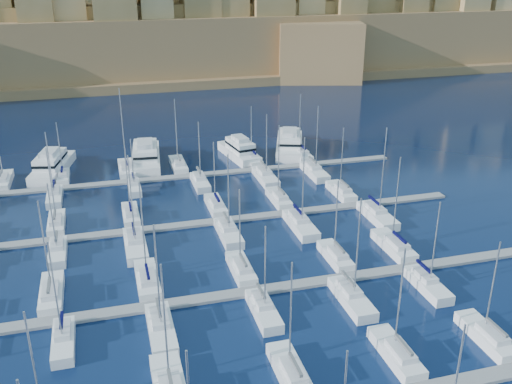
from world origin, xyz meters
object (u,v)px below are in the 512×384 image
object	(u,v)px
sailboat_4	(396,353)
motor_yacht_a	(52,165)
motor_yacht_d	(289,143)
motor_yacht_c	(239,150)
motor_yacht_b	(146,155)

from	to	relation	value
sailboat_4	motor_yacht_a	world-z (taller)	sailboat_4
sailboat_4	motor_yacht_a	distance (m)	80.19
sailboat_4	motor_yacht_d	size ratio (longest dim) A/B	0.69
motor_yacht_a	motor_yacht_c	size ratio (longest dim) A/B	1.17
motor_yacht_c	motor_yacht_b	bearing A→B (deg)	174.14
motor_yacht_b	motor_yacht_c	size ratio (longest dim) A/B	1.28
motor_yacht_b	motor_yacht_c	bearing A→B (deg)	-5.86
sailboat_4	motor_yacht_a	bearing A→B (deg)	118.66
motor_yacht_b	motor_yacht_d	world-z (taller)	same
motor_yacht_c	motor_yacht_d	xyz separation A→B (m)	(12.01, 2.00, -0.00)
motor_yacht_b	motor_yacht_a	bearing A→B (deg)	-177.28
motor_yacht_b	motor_yacht_c	distance (m)	19.81
motor_yacht_a	motor_yacht_b	bearing A→B (deg)	2.72
motor_yacht_a	sailboat_4	bearing A→B (deg)	-61.34
sailboat_4	motor_yacht_d	bearing A→B (deg)	80.47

